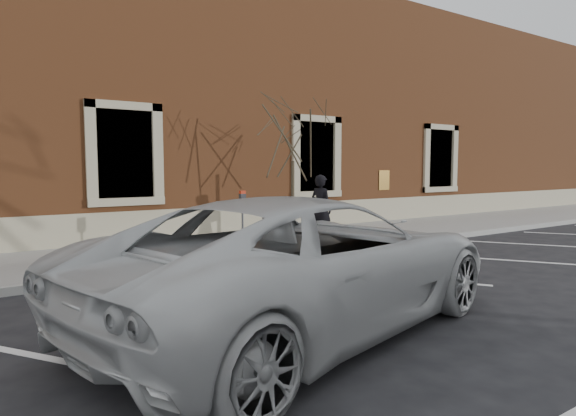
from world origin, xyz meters
TOP-DOWN VIEW (x-y plane):
  - ground at (0.00, 0.00)m, footprint 120.00×120.00m
  - sidewalk_near at (0.00, 1.75)m, footprint 40.00×3.50m
  - curb_near at (0.00, -0.05)m, footprint 40.00×0.12m
  - parking_stripes at (0.00, -2.20)m, footprint 28.00×4.40m
  - building_civic at (0.00, 7.74)m, footprint 40.00×8.62m
  - man at (1.27, 0.97)m, footprint 0.55×0.71m
  - parking_meter at (-1.39, 0.29)m, footprint 0.13×0.10m
  - tree_grate at (0.96, 1.82)m, footprint 1.16×1.16m
  - sapling at (0.96, 1.82)m, footprint 2.27×2.27m
  - white_truck at (-2.71, -3.92)m, footprint 6.69×4.32m

SIDE VIEW (x-z plane):
  - ground at x=0.00m, z-range 0.00..0.00m
  - parking_stripes at x=0.00m, z-range 0.00..0.01m
  - sidewalk_near at x=0.00m, z-range 0.00..0.15m
  - curb_near at x=0.00m, z-range 0.00..0.15m
  - tree_grate at x=0.96m, z-range 0.15..0.18m
  - white_truck at x=-2.71m, z-range 0.00..1.71m
  - man at x=1.27m, z-range 0.15..1.88m
  - parking_meter at x=-1.39m, z-range 0.42..1.84m
  - sapling at x=0.96m, z-range 0.91..4.70m
  - building_civic at x=0.00m, z-range 0.00..8.00m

